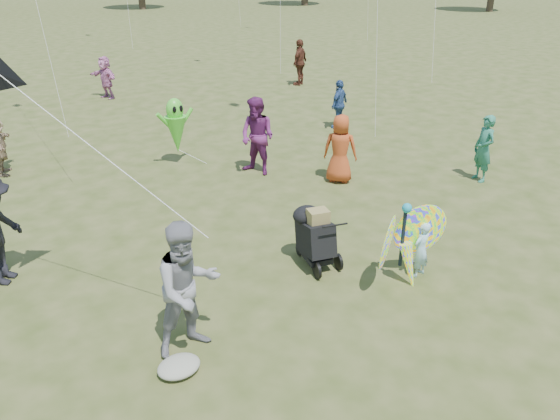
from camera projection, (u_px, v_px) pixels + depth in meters
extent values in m
plane|color=#51592B|center=(346.00, 303.00, 8.57)|extent=(160.00, 160.00, 0.00)
imported|color=#9ED0E0|center=(421.00, 249.00, 9.11)|extent=(0.39, 0.27, 1.00)
imported|color=gray|center=(188.00, 288.00, 7.21)|extent=(0.95, 0.75, 1.93)
ellipsoid|color=gray|center=(179.00, 366.00, 7.11)|extent=(0.58, 0.47, 0.18)
imported|color=#A8411B|center=(340.00, 149.00, 12.84)|extent=(0.91, 0.95, 1.64)
imported|color=#2D4B7D|center=(339.00, 104.00, 16.94)|extent=(0.96, 0.66, 1.51)
imported|color=#66225B|center=(257.00, 137.00, 13.26)|extent=(0.99, 1.11, 1.91)
imported|color=#2A7157|center=(484.00, 149.00, 12.91)|extent=(0.56, 0.68, 1.61)
imported|color=#4C2619|center=(300.00, 62.00, 22.56)|extent=(1.17, 0.90, 1.86)
imported|color=#C570A8|center=(106.00, 77.00, 20.51)|extent=(0.82, 1.52, 1.57)
cube|color=black|center=(315.00, 237.00, 9.38)|extent=(0.69, 0.96, 0.71)
cube|color=black|center=(315.00, 254.00, 9.52)|extent=(0.59, 0.77, 0.10)
ellipsoid|color=black|center=(307.00, 215.00, 9.43)|extent=(0.51, 0.45, 0.33)
cylinder|color=black|center=(317.00, 270.00, 9.17)|extent=(0.13, 0.30, 0.30)
cylinder|color=black|center=(338.00, 262.00, 9.43)|extent=(0.13, 0.30, 0.30)
cylinder|color=black|center=(299.00, 249.00, 9.90)|extent=(0.11, 0.23, 0.22)
cylinder|color=black|center=(335.00, 225.00, 8.85)|extent=(0.43, 0.15, 0.03)
cube|color=olive|center=(318.00, 217.00, 9.17)|extent=(0.41, 0.37, 0.26)
ellipsoid|color=red|center=(387.00, 243.00, 8.58)|extent=(0.98, 0.71, 1.24)
ellipsoid|color=red|center=(420.00, 230.00, 8.98)|extent=(0.98, 0.71, 1.24)
cylinder|color=black|center=(403.00, 238.00, 8.82)|extent=(0.06, 0.06, 1.00)
cone|color=red|center=(410.00, 269.00, 8.93)|extent=(0.36, 0.49, 0.93)
sphere|color=teal|center=(407.00, 208.00, 8.57)|extent=(0.16, 0.16, 0.16)
cylinder|color=silver|center=(104.00, 157.00, 7.16)|extent=(1.76, 2.22, 2.02)
cone|color=#4CC62E|center=(177.00, 135.00, 13.92)|extent=(0.56, 0.56, 0.95)
ellipsoid|color=#4CC62E|center=(175.00, 110.00, 13.64)|extent=(0.44, 0.39, 0.57)
ellipsoid|color=black|center=(174.00, 110.00, 13.44)|extent=(0.10, 0.05, 0.17)
ellipsoid|color=black|center=(181.00, 109.00, 13.54)|extent=(0.10, 0.05, 0.17)
cylinder|color=#4CC62E|center=(165.00, 121.00, 13.59)|extent=(0.43, 0.10, 0.49)
cylinder|color=#4CC62E|center=(186.00, 117.00, 13.91)|extent=(0.43, 0.10, 0.49)
cylinder|color=silver|center=(193.00, 157.00, 14.19)|extent=(0.61, 0.41, 0.41)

